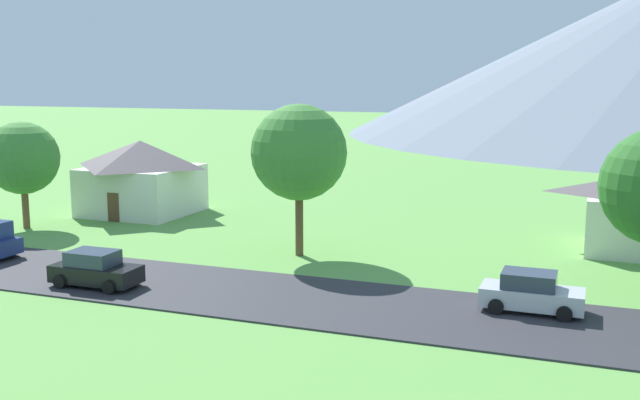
% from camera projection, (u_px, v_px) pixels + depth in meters
% --- Properties ---
extents(road_strip, '(160.00, 7.14, 0.08)m').
position_uv_depth(road_strip, '(358.00, 306.00, 31.71)').
color(road_strip, '#2D2D33').
rests_on(road_strip, ground).
extents(house_left_center, '(7.62, 7.41, 5.30)m').
position_uv_depth(house_left_center, '(141.00, 176.00, 53.00)').
color(house_left_center, silver).
rests_on(house_left_center, ground).
extents(tree_left_of_center, '(5.27, 5.27, 8.39)m').
position_uv_depth(tree_left_of_center, '(299.00, 153.00, 39.90)').
color(tree_left_of_center, brown).
rests_on(tree_left_of_center, ground).
extents(tree_center, '(4.70, 4.70, 6.98)m').
position_uv_depth(tree_center, '(22.00, 158.00, 47.41)').
color(tree_center, brown).
rests_on(tree_center, ground).
extents(parked_car_black_west_end, '(4.22, 2.11, 1.68)m').
position_uv_depth(parked_car_black_west_end, '(95.00, 270.00, 34.45)').
color(parked_car_black_west_end, black).
rests_on(parked_car_black_west_end, road_strip).
extents(parked_car_silver_east_end, '(4.21, 2.10, 1.68)m').
position_uv_depth(parked_car_silver_east_end, '(531.00, 293.00, 30.73)').
color(parked_car_silver_east_end, '#B7BCC1').
rests_on(parked_car_silver_east_end, road_strip).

